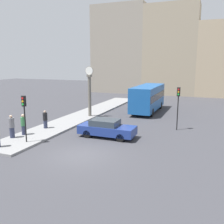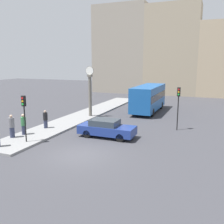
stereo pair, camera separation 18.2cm
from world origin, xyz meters
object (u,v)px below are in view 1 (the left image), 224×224
Objects in this scene: sedan_car at (107,128)px; pedestrian_green_hoodie at (23,125)px; traffic_light_far at (178,100)px; pedestrian_black_jacket at (45,119)px; pedestrian_grey_jacket at (12,127)px; bus_distant at (148,97)px; traffic_light_near at (24,109)px; street_clock at (90,92)px.

pedestrian_green_hoodie is (-6.18, -2.32, 0.27)m from sedan_car.
traffic_light_far is 11.66m from pedestrian_black_jacket.
pedestrian_grey_jacket is at bearing -146.46° from traffic_light_far.
bus_distant is 16.05m from traffic_light_near.
pedestrian_black_jacket is (-10.72, -4.22, -1.75)m from traffic_light_far.
pedestrian_grey_jacket reaches higher than pedestrian_green_hoodie.
pedestrian_grey_jacket is (-11.35, -7.52, -1.65)m from traffic_light_far.
pedestrian_black_jacket is (-1.33, -6.02, -1.81)m from street_clock.
traffic_light_far reaches higher than sedan_car.
pedestrian_green_hoodie is at bearing -149.45° from traffic_light_far.
traffic_light_near is 9.77m from street_clock.
pedestrian_grey_jacket is (-0.62, -3.31, 0.10)m from pedestrian_black_jacket.
traffic_light_far is 12.98m from pedestrian_green_hoodie.
bus_distant is 4.53× the size of pedestrian_grey_jacket.
pedestrian_grey_jacket is at bearing -115.43° from bus_distant.
street_clock is 8.69m from pedestrian_green_hoodie.
street_clock reaches higher than traffic_light_far.
sedan_car is at bearing -92.72° from bus_distant.
pedestrian_green_hoodie is 1.02m from pedestrian_grey_jacket.
pedestrian_green_hoodie is at bearing -116.11° from bus_distant.
sedan_car is 0.56× the size of bus_distant.
bus_distant is 1.53× the size of street_clock.
street_clock is (-9.40, 1.81, 0.05)m from traffic_light_far.
traffic_light_far reaches higher than pedestrian_black_jacket.
sedan_car is 7.78m from street_clock.
sedan_car is 2.68× the size of pedestrian_green_hoodie.
street_clock is at bearing 126.75° from sedan_car.
street_clock reaches higher than traffic_light_near.
bus_distant is 2.15× the size of traffic_light_far.
traffic_light_far reaches higher than pedestrian_grey_jacket.
street_clock is at bearing -133.18° from bus_distant.
street_clock is 3.15× the size of pedestrian_green_hoodie.
bus_distant is 13.08m from pedestrian_black_jacket.
pedestrian_black_jacket reaches higher than sedan_car.
street_clock is 9.68m from pedestrian_grey_jacket.
pedestrian_grey_jacket is (-6.99, -14.70, -0.73)m from bus_distant.
traffic_light_near reaches higher than pedestrian_black_jacket.
traffic_light_near is at bearing -109.28° from bus_distant.
pedestrian_black_jacket is (-1.07, 3.74, -1.66)m from traffic_light_near.
traffic_light_near is at bearing -91.49° from street_clock.
street_clock is (-4.50, 6.02, 2.02)m from sedan_car.
traffic_light_near is at bearing -44.69° from pedestrian_green_hoodie.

